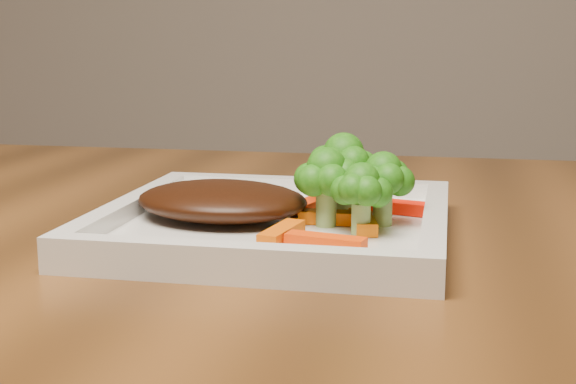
# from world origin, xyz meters

# --- Properties ---
(plate) EXTENTS (0.27, 0.27, 0.01)m
(plate) POSITION_xyz_m (-0.22, -0.08, 0.76)
(plate) COLOR silver
(plate) RESTS_ON dining_table
(steak) EXTENTS (0.16, 0.13, 0.03)m
(steak) POSITION_xyz_m (-0.26, -0.07, 0.78)
(steak) COLOR black
(steak) RESTS_ON plate
(broccoli_0) EXTENTS (0.07, 0.07, 0.07)m
(broccoli_0) POSITION_xyz_m (-0.17, -0.03, 0.80)
(broccoli_0) COLOR #205F0F
(broccoli_0) RESTS_ON plate
(broccoli_1) EXTENTS (0.06, 0.06, 0.06)m
(broccoli_1) POSITION_xyz_m (-0.13, -0.07, 0.79)
(broccoli_1) COLOR #2C7112
(broccoli_1) RESTS_ON plate
(broccoli_2) EXTENTS (0.06, 0.06, 0.06)m
(broccoli_2) POSITION_xyz_m (-0.14, -0.11, 0.79)
(broccoli_2) COLOR #2A7413
(broccoli_2) RESTS_ON plate
(broccoli_3) EXTENTS (0.07, 0.07, 0.06)m
(broccoli_3) POSITION_xyz_m (-0.17, -0.08, 0.79)
(broccoli_3) COLOR #1C6E12
(broccoli_3) RESTS_ON plate
(carrot_0) EXTENTS (0.06, 0.03, 0.01)m
(carrot_0) POSITION_xyz_m (-0.16, -0.15, 0.77)
(carrot_0) COLOR #F73C04
(carrot_0) RESTS_ON plate
(carrot_2) EXTENTS (0.03, 0.06, 0.01)m
(carrot_2) POSITION_xyz_m (-0.20, -0.14, 0.77)
(carrot_2) COLOR #E35503
(carrot_2) RESTS_ON plate
(carrot_3) EXTENTS (0.07, 0.03, 0.01)m
(carrot_3) POSITION_xyz_m (-0.12, -0.03, 0.77)
(carrot_3) COLOR #FF1704
(carrot_3) RESTS_ON plate
(carrot_4) EXTENTS (0.03, 0.06, 0.01)m
(carrot_4) POSITION_xyz_m (-0.19, -0.02, 0.77)
(carrot_4) COLOR red
(carrot_4) RESTS_ON plate
(carrot_5) EXTENTS (0.03, 0.06, 0.01)m
(carrot_5) POSITION_xyz_m (-0.14, -0.09, 0.77)
(carrot_5) COLOR orange
(carrot_5) RESTS_ON plate
(carrot_6) EXTENTS (0.06, 0.02, 0.01)m
(carrot_6) POSITION_xyz_m (-0.17, -0.08, 0.77)
(carrot_6) COLOR #FF6304
(carrot_6) RESTS_ON plate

